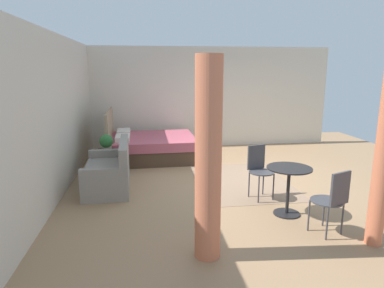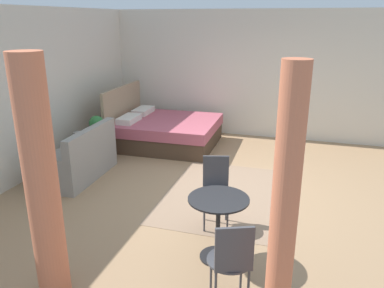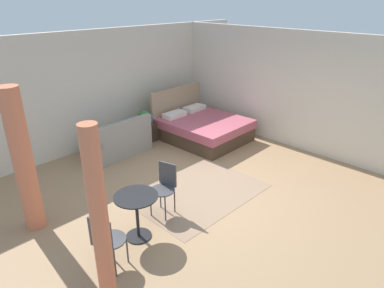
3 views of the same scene
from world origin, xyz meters
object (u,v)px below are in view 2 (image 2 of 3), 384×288
at_px(bed, 164,131).
at_px(nightstand, 100,145).
at_px(balcony_table, 218,217).
at_px(cafe_chair_near_couch, 232,258).
at_px(vase, 103,126).
at_px(couch, 78,161).
at_px(potted_plant, 97,125).
at_px(cafe_chair_near_window, 216,184).

xyz_separation_m(bed, nightstand, (-1.08, 0.93, -0.07)).
xyz_separation_m(balcony_table, cafe_chair_near_couch, (-0.73, -0.30, 0.02)).
relative_size(bed, cafe_chair_near_couch, 2.33).
bearing_deg(vase, cafe_chair_near_couch, -136.46).
bearing_deg(nightstand, balcony_table, -130.85).
xyz_separation_m(couch, nightstand, (1.00, 0.16, -0.06)).
xyz_separation_m(potted_plant, balcony_table, (-2.45, -2.93, -0.16)).
bearing_deg(couch, cafe_chair_near_window, -107.19).
relative_size(balcony_table, cafe_chair_near_window, 0.82).
xyz_separation_m(nightstand, cafe_chair_near_couch, (-3.28, -3.25, 0.30)).
distance_m(couch, potted_plant, 0.99).
bearing_deg(couch, balcony_table, -119.08).
height_order(potted_plant, vase, potted_plant).
bearing_deg(potted_plant, nightstand, 13.36).
xyz_separation_m(vase, cafe_chair_near_window, (-1.92, -2.72, -0.04)).
bearing_deg(vase, nightstand, 171.31).
bearing_deg(bed, couch, 159.87).
distance_m(couch, vase, 1.17).
height_order(couch, vase, couch).
distance_m(couch, balcony_table, 3.19).
distance_m(potted_plant, balcony_table, 3.82).
height_order(balcony_table, cafe_chair_near_couch, cafe_chair_near_couch).
distance_m(vase, cafe_chair_near_window, 3.33).
relative_size(bed, cafe_chair_near_window, 2.33).
height_order(couch, potted_plant, couch).
bearing_deg(balcony_table, vase, 47.67).
xyz_separation_m(vase, cafe_chair_near_couch, (-3.40, -3.23, -0.05)).
distance_m(vase, balcony_table, 3.97).
bearing_deg(cafe_chair_near_window, nightstand, 56.73).
relative_size(cafe_chair_near_window, cafe_chair_near_couch, 1.00).
distance_m(potted_plant, cafe_chair_near_window, 3.21).
height_order(couch, balcony_table, couch).
height_order(nightstand, potted_plant, potted_plant).
distance_m(nightstand, vase, 0.37).
xyz_separation_m(potted_plant, cafe_chair_near_couch, (-3.18, -3.22, -0.14)).
bearing_deg(potted_plant, vase, 1.41).
distance_m(balcony_table, cafe_chair_near_couch, 0.78).
bearing_deg(bed, cafe_chair_near_couch, -151.94).
bearing_deg(vase, cafe_chair_near_window, -125.17).
bearing_deg(cafe_chair_near_window, couch, 72.81).
relative_size(nightstand, cafe_chair_near_window, 0.58).
relative_size(couch, cafe_chair_near_couch, 1.68).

